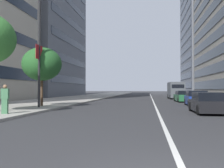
% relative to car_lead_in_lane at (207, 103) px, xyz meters
% --- Properties ---
extents(sidewalk_right_plaza, '(160.00, 9.06, 0.15)m').
position_rel_car_lead_in_lane_xyz_m(sidewalk_right_plaza, '(16.53, 15.13, -0.56)').
color(sidewalk_right_plaza, '#A39E93').
rests_on(sidewalk_right_plaza, ground).
extents(lane_centre_stripe, '(110.00, 0.16, 0.01)m').
position_rel_car_lead_in_lane_xyz_m(lane_centre_stripe, '(21.53, 3.13, -0.63)').
color(lane_centre_stripe, silver).
rests_on(lane_centre_stripe, ground).
extents(car_lead_in_lane, '(4.42, 1.82, 1.33)m').
position_rel_car_lead_in_lane_xyz_m(car_lead_in_lane, '(0.00, 0.00, 0.00)').
color(car_lead_in_lane, black).
rests_on(car_lead_in_lane, ground).
extents(car_mid_block_traffic, '(4.46, 1.96, 1.41)m').
position_rel_car_lead_in_lane_xyz_m(car_mid_block_traffic, '(7.76, -0.66, 0.03)').
color(car_mid_block_traffic, navy).
rests_on(car_mid_block_traffic, ground).
extents(car_approaching_light, '(4.75, 2.01, 1.35)m').
position_rel_car_lead_in_lane_xyz_m(car_approaching_light, '(15.43, -0.50, 0.00)').
color(car_approaching_light, '#236038').
rests_on(car_approaching_light, ground).
extents(delivery_van_ahead, '(6.10, 2.26, 2.63)m').
position_rel_car_lead_in_lane_xyz_m(delivery_van_ahead, '(25.41, -0.57, 0.77)').
color(delivery_van_ahead, '#4C5156').
rests_on(delivery_van_ahead, ground).
extents(street_lamp_with_banners, '(1.26, 2.35, 8.64)m').
position_rel_car_lead_in_lane_xyz_m(street_lamp_with_banners, '(1.84, 11.81, 4.60)').
color(street_lamp_with_banners, '#232326').
rests_on(street_lamp_with_banners, sidewalk_right_plaza).
extents(street_tree_by_lamp_post, '(3.30, 3.30, 4.90)m').
position_rel_car_lead_in_lane_xyz_m(street_tree_by_lamp_post, '(3.53, 12.60, 3.00)').
color(street_tree_by_lamp_post, '#473323').
rests_on(street_tree_by_lamp_post, sidewalk_right_plaza).
extents(pedestrian_on_plaza, '(0.33, 0.44, 1.65)m').
position_rel_car_lead_in_lane_xyz_m(pedestrian_on_plaza, '(-3.63, 11.81, 0.34)').
color(pedestrian_on_plaza, '#3F724C').
rests_on(pedestrian_on_plaza, sidewalk_right_plaza).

